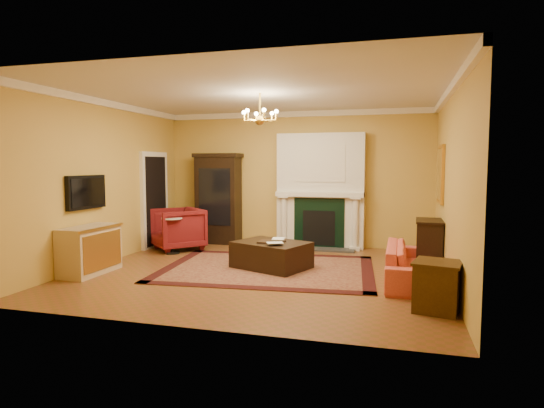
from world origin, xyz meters
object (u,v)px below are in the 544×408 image
at_px(china_cabinet, 218,201).
at_px(wingback_armchair, 178,227).
at_px(commode, 90,250).
at_px(end_table, 437,288).
at_px(coral_sofa, 412,258).
at_px(pedestal_table, 172,233).
at_px(leather_ottoman, 271,255).
at_px(console_table, 429,245).

xyz_separation_m(china_cabinet, wingback_armchair, (-0.53, -1.01, -0.50)).
relative_size(commode, end_table, 1.79).
bearing_deg(china_cabinet, commode, -103.98).
bearing_deg(commode, wingback_armchair, 80.31).
relative_size(china_cabinet, coral_sofa, 1.01).
height_order(pedestal_table, coral_sofa, coral_sofa).
height_order(wingback_armchair, end_table, wingback_armchair).
xyz_separation_m(commode, end_table, (5.45, -0.54, -0.10)).
relative_size(coral_sofa, leather_ottoman, 1.62).
bearing_deg(wingback_armchair, end_table, 13.70).
distance_m(commode, console_table, 5.83).
relative_size(end_table, console_table, 0.72).
bearing_deg(china_cabinet, end_table, -38.77).
height_order(commode, console_table, console_table).
bearing_deg(end_table, console_table, 88.59).
bearing_deg(coral_sofa, console_table, -15.99).
height_order(wingback_armchair, leather_ottoman, wingback_armchair).
height_order(console_table, leather_ottoman, console_table).
height_order(pedestal_table, console_table, console_table).
distance_m(end_table, leather_ottoman, 3.12).
bearing_deg(console_table, wingback_armchair, 177.30).
bearing_deg(end_table, china_cabinet, 139.11).
distance_m(pedestal_table, console_table, 4.98).
bearing_deg(commode, china_cabinet, 74.65).
distance_m(commode, leather_ottoman, 3.07).
bearing_deg(wingback_armchair, console_table, 38.53).
bearing_deg(wingback_armchair, coral_sofa, 26.16).
distance_m(wingback_armchair, coral_sofa, 5.00).
xyz_separation_m(console_table, leather_ottoman, (-2.67, -0.73, -0.17)).
bearing_deg(end_table, coral_sofa, 100.29).
xyz_separation_m(commode, coral_sofa, (5.20, 0.84, -0.01)).
distance_m(china_cabinet, coral_sofa, 4.95).
relative_size(pedestal_table, leather_ottoman, 0.61).
distance_m(pedestal_table, leather_ottoman, 2.44).
distance_m(coral_sofa, end_table, 1.41).
bearing_deg(commode, coral_sofa, 9.96).
bearing_deg(coral_sofa, leather_ottoman, 82.81).
bearing_deg(china_cabinet, wingback_armchair, -115.82).
bearing_deg(console_table, coral_sofa, -104.29).
xyz_separation_m(wingback_armchair, pedestal_table, (0.10, -0.43, -0.06)).
bearing_deg(china_cabinet, pedestal_table, -104.84).
bearing_deg(console_table, commode, -158.77).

